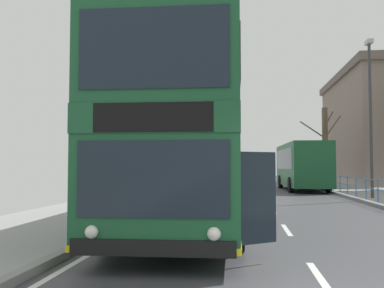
{
  "coord_description": "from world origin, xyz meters",
  "views": [
    {
      "loc": [
        -1.12,
        -3.91,
        1.64
      ],
      "look_at": [
        -2.18,
        5.09,
        2.11
      ],
      "focal_mm": 39.96,
      "sensor_mm": 36.0,
      "label": 1
    }
  ],
  "objects_px": {
    "street_lamp_far_side": "(370,106)",
    "bare_tree_far_00": "(325,145)",
    "double_decker_bus_main": "(191,144)",
    "background_bus_far_lane": "(302,165)"
  },
  "relations": [
    {
      "from": "street_lamp_far_side",
      "to": "bare_tree_far_00",
      "type": "height_order",
      "value": "street_lamp_far_side"
    },
    {
      "from": "background_bus_far_lane",
      "to": "bare_tree_far_00",
      "type": "height_order",
      "value": "bare_tree_far_00"
    },
    {
      "from": "double_decker_bus_main",
      "to": "background_bus_far_lane",
      "type": "distance_m",
      "value": 19.22
    },
    {
      "from": "double_decker_bus_main",
      "to": "street_lamp_far_side",
      "type": "bearing_deg",
      "value": 51.44
    },
    {
      "from": "background_bus_far_lane",
      "to": "street_lamp_far_side",
      "type": "xyz_separation_m",
      "value": [
        2.08,
        -8.88,
        2.84
      ]
    },
    {
      "from": "background_bus_far_lane",
      "to": "street_lamp_far_side",
      "type": "height_order",
      "value": "street_lamp_far_side"
    },
    {
      "from": "background_bus_far_lane",
      "to": "bare_tree_far_00",
      "type": "distance_m",
      "value": 4.91
    },
    {
      "from": "double_decker_bus_main",
      "to": "background_bus_far_lane",
      "type": "xyz_separation_m",
      "value": [
        5.51,
        18.4,
        -0.53
      ]
    },
    {
      "from": "background_bus_far_lane",
      "to": "bare_tree_far_00",
      "type": "relative_size",
      "value": 1.54
    },
    {
      "from": "double_decker_bus_main",
      "to": "bare_tree_far_00",
      "type": "relative_size",
      "value": 1.9
    }
  ]
}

